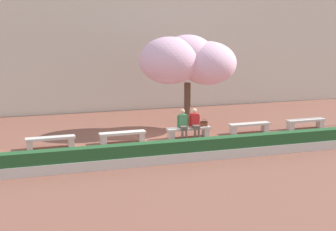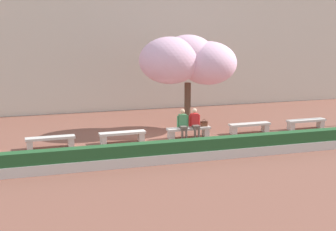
# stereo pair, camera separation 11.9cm
# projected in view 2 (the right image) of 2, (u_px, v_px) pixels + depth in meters

# --- Properties ---
(ground_plane) EXTENTS (100.00, 100.00, 0.00)m
(ground_plane) POSITION_uv_depth(u_px,v_px,m) (156.00, 140.00, 20.29)
(ground_plane) COLOR brown
(building_facade) EXTENTS (33.67, 4.00, 8.29)m
(building_facade) POSITION_uv_depth(u_px,v_px,m) (116.00, 37.00, 28.05)
(building_facade) COLOR beige
(building_facade) RESTS_ON ground
(stone_bench_near_west) EXTENTS (1.98, 0.46, 0.45)m
(stone_bench_near_west) POSITION_uv_depth(u_px,v_px,m) (50.00, 140.00, 18.97)
(stone_bench_near_west) COLOR beige
(stone_bench_near_west) RESTS_ON ground
(stone_bench_center) EXTENTS (1.98, 0.46, 0.45)m
(stone_bench_center) POSITION_uv_depth(u_px,v_px,m) (122.00, 135.00, 19.81)
(stone_bench_center) COLOR beige
(stone_bench_center) RESTS_ON ground
(stone_bench_near_east) EXTENTS (1.98, 0.46, 0.45)m
(stone_bench_near_east) POSITION_uv_depth(u_px,v_px,m) (189.00, 131.00, 20.65)
(stone_bench_near_east) COLOR beige
(stone_bench_near_east) RESTS_ON ground
(stone_bench_east_end) EXTENTS (1.98, 0.46, 0.45)m
(stone_bench_east_end) POSITION_uv_depth(u_px,v_px,m) (250.00, 126.00, 21.49)
(stone_bench_east_end) COLOR beige
(stone_bench_east_end) RESTS_ON ground
(stone_bench_far_east) EXTENTS (1.98, 0.46, 0.45)m
(stone_bench_far_east) POSITION_uv_depth(u_px,v_px,m) (306.00, 122.00, 22.33)
(stone_bench_far_east) COLOR beige
(stone_bench_far_east) RESTS_ON ground
(person_seated_left) EXTENTS (0.51, 0.71, 1.29)m
(person_seated_left) POSITION_uv_depth(u_px,v_px,m) (183.00, 123.00, 20.44)
(person_seated_left) COLOR black
(person_seated_left) RESTS_ON ground
(person_seated_right) EXTENTS (0.51, 0.69, 1.29)m
(person_seated_right) POSITION_uv_depth(u_px,v_px,m) (195.00, 122.00, 20.60)
(person_seated_right) COLOR black
(person_seated_right) RESTS_ON ground
(handbag) EXTENTS (0.30, 0.15, 0.34)m
(handbag) POSITION_uv_depth(u_px,v_px,m) (204.00, 124.00, 20.81)
(handbag) COLOR brown
(handbag) RESTS_ON stone_bench_near_east
(cherry_tree_main) EXTENTS (4.64, 2.89, 4.44)m
(cherry_tree_main) POSITION_uv_depth(u_px,v_px,m) (188.00, 60.00, 21.89)
(cherry_tree_main) COLOR #513828
(cherry_tree_main) RESTS_ON ground
(planter_hedge_foreground) EXTENTS (21.41, 0.50, 0.80)m
(planter_hedge_foreground) POSITION_uv_depth(u_px,v_px,m) (180.00, 151.00, 17.07)
(planter_hedge_foreground) COLOR beige
(planter_hedge_foreground) RESTS_ON ground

